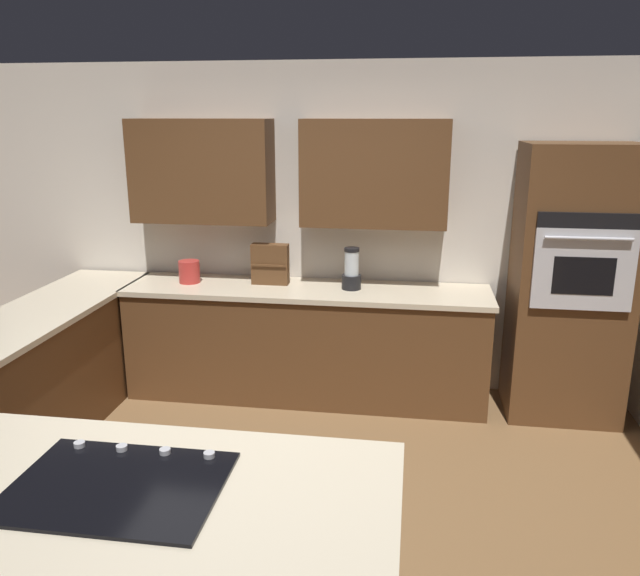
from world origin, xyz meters
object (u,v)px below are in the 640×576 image
wall_oven (570,284)px  spice_rack (270,264)px  blender (352,271)px  kettle (189,272)px  cooktop (118,485)px

wall_oven → spice_rack: bearing=-2.1°
wall_oven → spice_rack: 2.25m
blender → kettle: bearing=-0.0°
wall_oven → spice_rack: size_ratio=6.26×
blender → kettle: blender is taller
kettle → blender: bearing=180.0°
spice_rack → cooktop: bearing=91.7°
cooktop → kettle: 2.89m
cooktop → kettle: bearing=-75.3°
wall_oven → kettle: wall_oven is taller
wall_oven → spice_rack: wall_oven is taller
cooktop → kettle: (0.74, -2.80, 0.08)m
blender → kettle: 1.30m
spice_rack → kettle: size_ratio=1.82×
cooktop → spice_rack: size_ratio=2.36×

